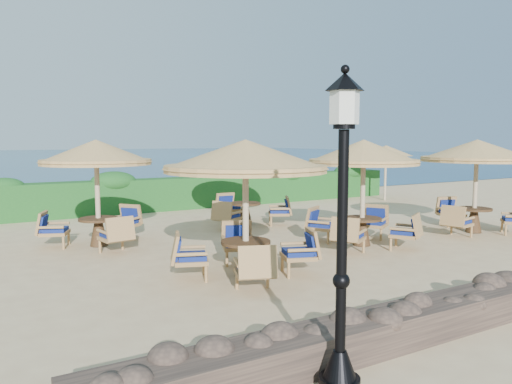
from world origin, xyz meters
name	(u,v)px	position (x,y,z in m)	size (l,w,h in m)	color
ground	(314,238)	(0.00, 0.00, 0.00)	(120.00, 120.00, 0.00)	#D1B484
sea	(26,158)	(0.00, 70.00, 0.00)	(160.00, 160.00, 0.00)	navy
hedge	(203,192)	(0.00, 7.20, 0.60)	(18.00, 0.90, 1.20)	#17481B
lamp_post	(342,247)	(-4.80, -6.80, 1.55)	(0.44, 0.44, 3.31)	black
extra_parasol	(386,151)	(7.80, 5.20, 2.17)	(2.30, 2.30, 2.41)	#C5AE8B
cafe_set_0	(246,179)	(-3.48, -2.42, 1.90)	(3.15, 3.15, 2.65)	#C5AE8B
cafe_set_1	(363,174)	(0.44, -1.40, 1.81)	(2.76, 2.76, 2.65)	#C5AE8B
cafe_set_2	(476,164)	(4.42, -1.69, 1.97)	(3.09, 3.09, 2.65)	#C5AE8B
cafe_set_3	(97,171)	(-5.27, 1.89, 1.89)	(2.79, 2.79, 2.65)	#C5AE8B
cafe_set_4	(245,163)	(-0.63, 2.69, 1.93)	(2.90, 2.90, 2.65)	#C5AE8B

